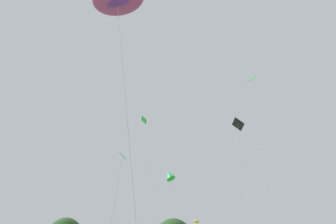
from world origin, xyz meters
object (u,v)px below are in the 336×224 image
object	(u,v)px
small_kite_diamond_red	(253,87)
small_kite_triangle_green	(145,128)
small_kite_delta_white	(169,175)
small_kite_box_yellow	(238,129)
small_kite_stunt_black	(197,222)
small_kite_bird_shape	(120,170)

from	to	relation	value
small_kite_diamond_red	small_kite_triangle_green	world-z (taller)	small_kite_diamond_red
small_kite_delta_white	small_kite_triangle_green	bearing A→B (deg)	-4.46
small_kite_diamond_red	small_kite_box_yellow	xyz separation A→B (m)	(-5.37, -2.30, -8.38)
small_kite_stunt_black	small_kite_box_yellow	xyz separation A→B (m)	(-0.11, -9.08, 7.10)
small_kite_bird_shape	small_kite_stunt_black	bearing A→B (deg)	86.02
small_kite_triangle_green	small_kite_box_yellow	bearing A→B (deg)	-29.46
small_kite_diamond_red	small_kite_delta_white	size ratio (longest dim) A/B	1.71
small_kite_stunt_black	small_kite_triangle_green	size ratio (longest dim) A/B	0.37
small_kite_stunt_black	small_kite_bird_shape	world-z (taller)	small_kite_bird_shape
small_kite_box_yellow	small_kite_triangle_green	bearing A→B (deg)	151.64
small_kite_delta_white	small_kite_bird_shape	world-z (taller)	small_kite_delta_white
small_kite_delta_white	small_kite_bird_shape	distance (m)	19.82
small_kite_diamond_red	small_kite_stunt_black	world-z (taller)	small_kite_diamond_red
small_kite_stunt_black	small_kite_box_yellow	size ratio (longest dim) A/B	0.47
small_kite_triangle_green	small_kite_box_yellow	distance (m)	12.25
small_kite_delta_white	small_kite_box_yellow	size ratio (longest dim) A/B	0.94
small_kite_stunt_black	small_kite_box_yellow	bearing A→B (deg)	-147.14
small_kite_triangle_green	small_kite_box_yellow	world-z (taller)	small_kite_triangle_green
small_kite_diamond_red	small_kite_triangle_green	bearing A→B (deg)	-31.43
small_kite_diamond_red	small_kite_delta_white	bearing A→B (deg)	-58.68
small_kite_stunt_black	small_kite_diamond_red	bearing A→B (deg)	-108.65
small_kite_box_yellow	small_kite_delta_white	bearing A→B (deg)	124.39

